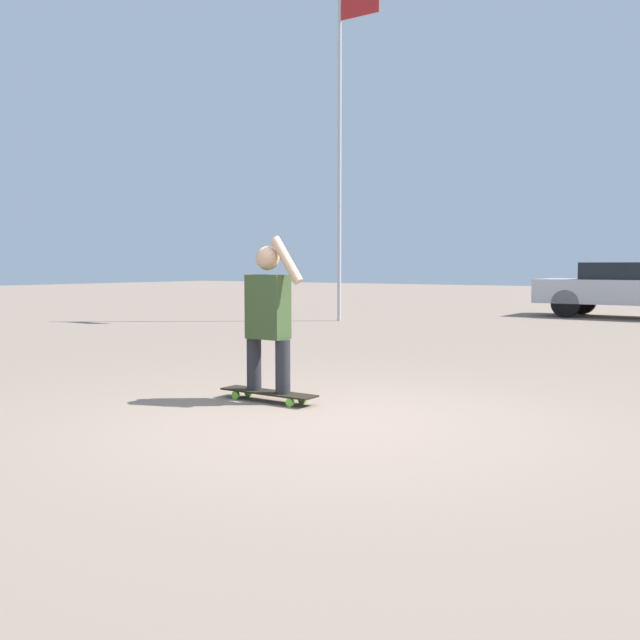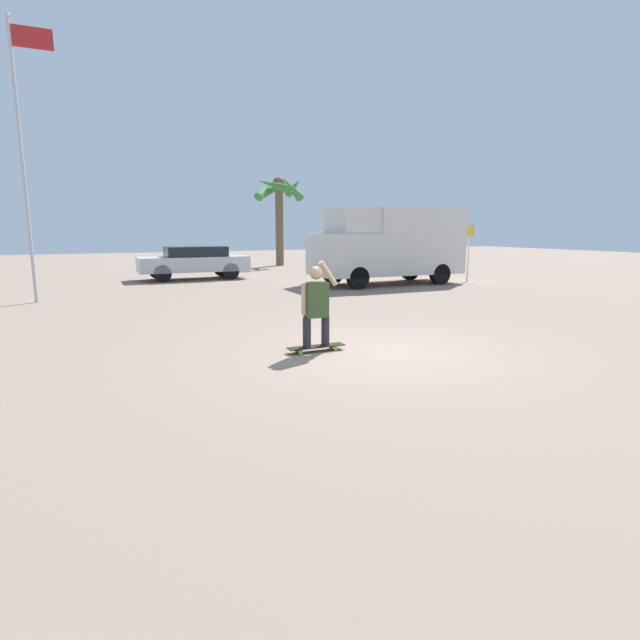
{
  "view_description": "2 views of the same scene",
  "coord_description": "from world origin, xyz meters",
  "px_view_note": "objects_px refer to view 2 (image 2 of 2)",
  "views": [
    {
      "loc": [
        3.25,
        -4.77,
        1.28
      ],
      "look_at": [
        -0.63,
        0.83,
        0.76
      ],
      "focal_mm": 40.0,
      "sensor_mm": 36.0,
      "label": 1
    },
    {
      "loc": [
        -4.38,
        -7.16,
        2.07
      ],
      "look_at": [
        -0.79,
        0.58,
        0.51
      ],
      "focal_mm": 28.0,
      "sensor_mm": 36.0,
      "label": 2
    }
  ],
  "objects_px": {
    "camper_van": "(389,243)",
    "skateboard": "(316,347)",
    "parked_car_silver": "(194,261)",
    "palm_tree_near_van": "(280,197)",
    "street_sign": "(469,245)",
    "flagpole": "(24,145)",
    "person_skateboarder": "(316,302)"
  },
  "relations": [
    {
      "from": "camper_van",
      "to": "skateboard",
      "type": "bearing_deg",
      "value": -128.9
    },
    {
      "from": "parked_car_silver",
      "to": "palm_tree_near_van",
      "type": "xyz_separation_m",
      "value": [
        6.07,
        6.05,
        3.12
      ]
    },
    {
      "from": "palm_tree_near_van",
      "to": "street_sign",
      "type": "bearing_deg",
      "value": -72.34
    },
    {
      "from": "parked_car_silver",
      "to": "skateboard",
      "type": "bearing_deg",
      "value": -92.31
    },
    {
      "from": "camper_van",
      "to": "parked_car_silver",
      "type": "xyz_separation_m",
      "value": [
        -6.38,
        4.95,
        -0.79
      ]
    },
    {
      "from": "flagpole",
      "to": "street_sign",
      "type": "height_order",
      "value": "flagpole"
    },
    {
      "from": "palm_tree_near_van",
      "to": "flagpole",
      "type": "distance_m",
      "value": 15.8
    },
    {
      "from": "flagpole",
      "to": "street_sign",
      "type": "bearing_deg",
      "value": -2.36
    },
    {
      "from": "camper_van",
      "to": "palm_tree_near_van",
      "type": "distance_m",
      "value": 11.25
    },
    {
      "from": "camper_van",
      "to": "palm_tree_near_van",
      "type": "bearing_deg",
      "value": 91.63
    },
    {
      "from": "person_skateboarder",
      "to": "palm_tree_near_van",
      "type": "relative_size",
      "value": 0.29
    },
    {
      "from": "palm_tree_near_van",
      "to": "person_skateboarder",
      "type": "bearing_deg",
      "value": -108.66
    },
    {
      "from": "person_skateboarder",
      "to": "flagpole",
      "type": "xyz_separation_m",
      "value": [
        -4.8,
        8.66,
        3.47
      ]
    },
    {
      "from": "person_skateboarder",
      "to": "camper_van",
      "type": "height_order",
      "value": "camper_van"
    },
    {
      "from": "parked_car_silver",
      "to": "flagpole",
      "type": "bearing_deg",
      "value": -137.63
    },
    {
      "from": "person_skateboarder",
      "to": "flagpole",
      "type": "distance_m",
      "value": 10.49
    },
    {
      "from": "camper_van",
      "to": "parked_car_silver",
      "type": "bearing_deg",
      "value": 142.21
    },
    {
      "from": "person_skateboarder",
      "to": "palm_tree_near_van",
      "type": "distance_m",
      "value": 20.89
    },
    {
      "from": "street_sign",
      "to": "person_skateboarder",
      "type": "bearing_deg",
      "value": -142.0
    },
    {
      "from": "skateboard",
      "to": "flagpole",
      "type": "height_order",
      "value": "flagpole"
    },
    {
      "from": "parked_car_silver",
      "to": "palm_tree_near_van",
      "type": "height_order",
      "value": "palm_tree_near_van"
    },
    {
      "from": "camper_van",
      "to": "palm_tree_near_van",
      "type": "relative_size",
      "value": 1.14
    },
    {
      "from": "parked_car_silver",
      "to": "street_sign",
      "type": "relative_size",
      "value": 1.98
    },
    {
      "from": "skateboard",
      "to": "flagpole",
      "type": "bearing_deg",
      "value": 118.98
    },
    {
      "from": "palm_tree_near_van",
      "to": "skateboard",
      "type": "bearing_deg",
      "value": -108.66
    },
    {
      "from": "person_skateboarder",
      "to": "street_sign",
      "type": "relative_size",
      "value": 0.66
    },
    {
      "from": "skateboard",
      "to": "parked_car_silver",
      "type": "bearing_deg",
      "value": 87.69
    },
    {
      "from": "palm_tree_near_van",
      "to": "flagpole",
      "type": "bearing_deg",
      "value": -136.25
    },
    {
      "from": "palm_tree_near_van",
      "to": "street_sign",
      "type": "height_order",
      "value": "palm_tree_near_van"
    },
    {
      "from": "flagpole",
      "to": "street_sign",
      "type": "xyz_separation_m",
      "value": [
        15.09,
        -0.62,
        -2.88
      ]
    },
    {
      "from": "skateboard",
      "to": "street_sign",
      "type": "height_order",
      "value": "street_sign"
    },
    {
      "from": "camper_van",
      "to": "parked_car_silver",
      "type": "height_order",
      "value": "camper_van"
    }
  ]
}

